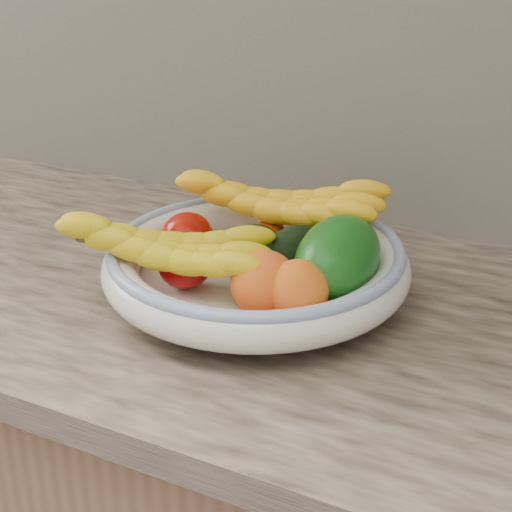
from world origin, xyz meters
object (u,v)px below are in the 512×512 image
object	(u,v)px
green_mango	(337,260)
banana_bunch_back	(277,209)
banana_bunch_front	(164,254)
fruit_bowl	(256,264)

from	to	relation	value
green_mango	banana_bunch_back	xyz separation A→B (m)	(-0.12, 0.09, 0.01)
banana_bunch_back	banana_bunch_front	xyz separation A→B (m)	(-0.07, -0.18, -0.01)
banana_bunch_front	banana_bunch_back	bearing A→B (deg)	52.44
green_mango	banana_bunch_back	world-z (taller)	green_mango
green_mango	banana_bunch_back	distance (m)	0.15
banana_bunch_front	green_mango	bearing A→B (deg)	7.82
fruit_bowl	green_mango	bearing A→B (deg)	1.75
banana_bunch_front	fruit_bowl	bearing A→B (deg)	29.24
fruit_bowl	banana_bunch_back	size ratio (longest dim) A/B	1.26
green_mango	banana_bunch_back	bearing A→B (deg)	141.49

